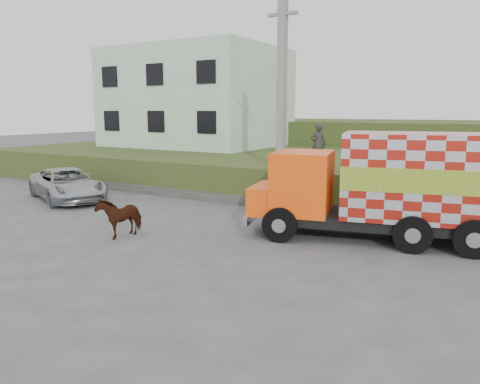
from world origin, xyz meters
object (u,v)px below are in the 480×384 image
Objects in this scene: utility_pole at (282,101)px; suv at (67,184)px; cargo_truck at (385,186)px; pedestrian at (318,145)px; cow at (120,216)px.

utility_pole is 9.56m from suv.
cargo_truck is 4.25× the size of pedestrian.
cargo_truck is at bearing -31.14° from utility_pole.
suv is (-8.29, -3.33, -3.41)m from utility_pole.
utility_pole is 7.59m from cow.
cow is 8.65m from pedestrian.
cow is 6.80m from suv.
pedestrian is at bearing -39.36° from suv.
pedestrian is (-3.74, 4.32, 0.76)m from cargo_truck.
cargo_truck reaches higher than cow.
cow is 0.30× the size of suv.
utility_pole reaches higher than suv.
utility_pole is at bearing 135.33° from cargo_truck.
utility_pole is at bearing -45.08° from suv.
cow is at bearing -109.07° from utility_pole.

